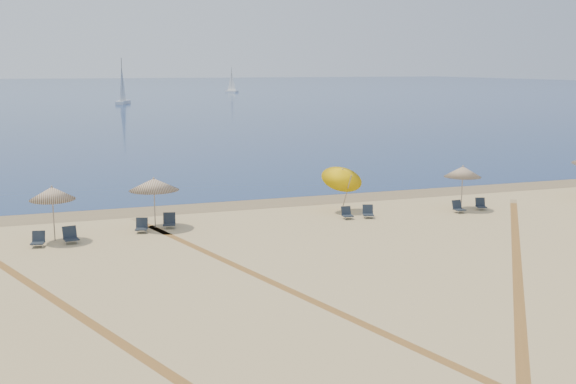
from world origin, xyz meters
name	(u,v)px	position (x,y,z in m)	size (l,w,h in m)	color
ocean	(85,89)	(0.00, 225.00, 0.01)	(500.00, 500.00, 0.00)	#0C2151
wet_sand	(265,203)	(0.00, 24.00, 0.00)	(500.00, 500.00, 0.00)	olive
umbrella_1	(52,193)	(-11.00, 18.86, 2.10)	(1.92, 1.93, 2.44)	gray
umbrella_2	(154,184)	(-6.54, 20.01, 2.05)	(2.31, 2.31, 2.39)	gray
umbrella_3	(343,175)	(3.13, 20.48, 1.93)	(2.12, 2.16, 2.70)	gray
umbrella_4	(463,172)	(9.29, 19.01, 2.00)	(1.94, 1.94, 2.34)	gray
chair_1	(38,240)	(-11.66, 18.16, 0.28)	(0.63, 0.70, 0.63)	black
chair_2	(70,236)	(-10.36, 18.33, 0.31)	(0.69, 0.77, 0.70)	black
chair_3	(142,226)	(-7.25, 19.31, 0.28)	(0.66, 0.73, 0.64)	black
chair_4	(169,221)	(-5.92, 19.80, 0.30)	(0.68, 0.76, 0.68)	black
chair_5	(347,213)	(2.70, 18.89, 0.26)	(0.52, 0.60, 0.59)	black
chair_6	(368,212)	(3.78, 18.76, 0.28)	(0.69, 0.74, 0.63)	black
chair_7	(458,207)	(8.70, 18.37, 0.27)	(0.54, 0.63, 0.62)	black
chair_8	(481,204)	(10.24, 18.64, 0.27)	(0.65, 0.71, 0.60)	black
sailboat_0	(122,90)	(2.67, 128.68, 2.71)	(3.51, 6.17, 8.96)	white
sailboat_1	(232,85)	(38.28, 181.54, 2.15)	(2.96, 4.87, 7.11)	white
tire_tracks	(309,292)	(-3.01, 8.98, 0.00)	(53.96, 40.04, 0.00)	tan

